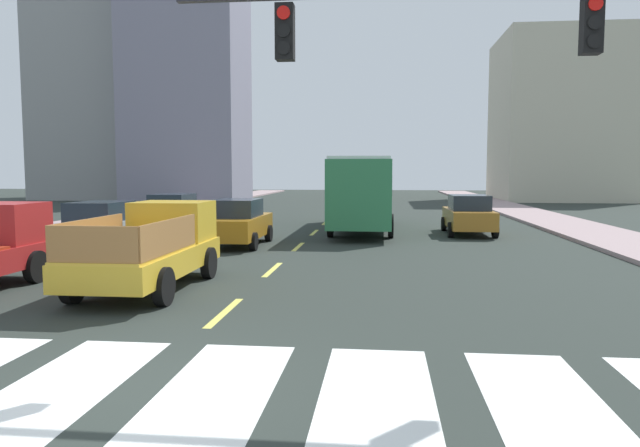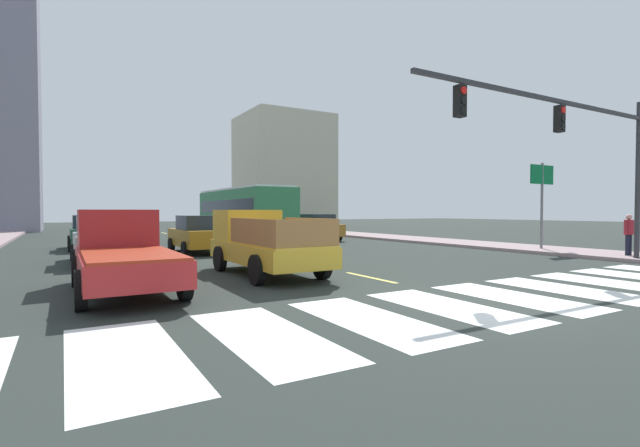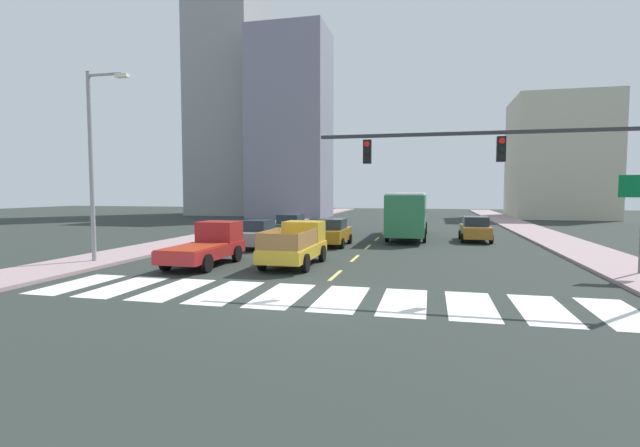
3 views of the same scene
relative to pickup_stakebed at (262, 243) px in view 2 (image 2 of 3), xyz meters
name	(u,v)px [view 2 (image 2 of 3)]	position (x,y,z in m)	size (l,w,h in m)	color
ground_plane	(484,302)	(2.36, -6.40, -0.94)	(160.00, 160.00, 0.00)	#28302B
sidewalk_right	(391,237)	(14.56, 11.60, -0.86)	(3.47, 110.00, 0.15)	gray
crosswalk_stripe_1	(125,357)	(-4.62, -6.40, -0.93)	(1.40, 3.75, 0.01)	white
crosswalk_stripe_2	(265,335)	(-2.63, -6.40, -0.93)	(1.40, 3.75, 0.01)	white
crosswalk_stripe_3	(370,319)	(-0.63, -6.40, -0.93)	(1.40, 3.75, 0.01)	white
crosswalk_stripe_4	(450,307)	(1.36, -6.40, -0.93)	(1.40, 3.75, 0.01)	white
crosswalk_stripe_5	(514,297)	(3.35, -6.40, -0.93)	(1.40, 3.75, 0.01)	white
crosswalk_stripe_6	(567,289)	(5.35, -6.40, -0.93)	(1.40, 3.75, 0.01)	white
crosswalk_stripe_7	(610,283)	(7.34, -6.40, -0.93)	(1.40, 3.75, 0.01)	white
lane_dash_0	(370,277)	(2.36, -2.40, -0.93)	(0.16, 2.40, 0.01)	#D5CE55
lane_dash_1	(292,261)	(2.36, 2.60, -0.93)	(0.16, 2.40, 0.01)	#D5CE55
lane_dash_2	(246,251)	(2.36, 7.60, -0.93)	(0.16, 2.40, 0.01)	#D5CE55
lane_dash_3	(215,244)	(2.36, 12.60, -0.93)	(0.16, 2.40, 0.01)	#D5CE55
lane_dash_4	(193,239)	(2.36, 17.60, -0.93)	(0.16, 2.40, 0.01)	#D5CE55
lane_dash_5	(177,236)	(2.36, 22.60, -0.93)	(0.16, 2.40, 0.01)	#D5CE55
lane_dash_6	(164,233)	(2.36, 27.60, -0.93)	(0.16, 2.40, 0.01)	#D5CE55
lane_dash_7	(154,231)	(2.36, 32.60, -0.93)	(0.16, 2.40, 0.01)	#D5CE55
pickup_stakebed	(262,243)	(0.00, 0.00, 0.00)	(2.18, 5.20, 1.96)	gold
pickup_dark	(123,252)	(-4.05, -1.00, -0.02)	(2.18, 5.20, 1.96)	#A72122
city_bus	(243,211)	(4.49, 13.82, 1.02)	(2.72, 10.80, 3.32)	#2C7749
sedan_mid	(198,234)	(0.07, 7.73, -0.08)	(2.02, 4.40, 1.72)	#A56C19
sedan_near_right	(316,227)	(9.13, 12.59, -0.08)	(2.02, 4.40, 1.72)	#A26A22
sedan_far	(90,232)	(-4.10, 12.47, -0.08)	(2.02, 4.40, 1.72)	#204B37
sedan_near_left	(102,240)	(-4.07, 5.54, -0.08)	(2.02, 4.40, 1.72)	#93989B
traffic_signal_gantry	(582,140)	(9.67, -4.30, 3.35)	(11.31, 0.27, 6.00)	#2D2D33
direction_sign_green	(542,188)	(14.34, 0.16, 2.10)	(1.70, 0.12, 4.20)	slate
pedestrian_waiting	(629,231)	(14.25, -3.63, 0.18)	(0.53, 0.34, 1.64)	black
block_mid_right	(283,171)	(22.09, 44.80, 6.77)	(11.52, 11.21, 15.40)	beige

